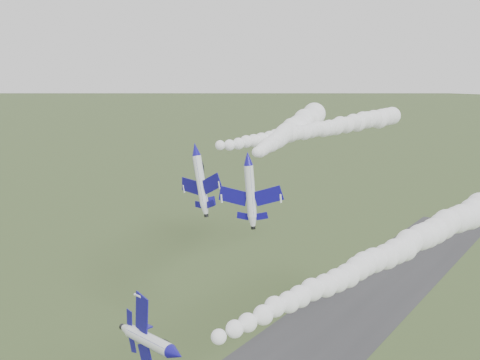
% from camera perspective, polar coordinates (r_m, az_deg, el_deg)
% --- Properties ---
extents(jet_lead, '(5.72, 13.02, 10.73)m').
position_cam_1_polar(jet_lead, '(59.68, -6.90, -18.00)').
color(jet_lead, white).
extents(smoke_trail_jet_lead, '(20.39, 69.29, 5.12)m').
position_cam_1_polar(smoke_trail_jet_lead, '(83.67, 15.66, -7.48)').
color(smoke_trail_jet_lead, white).
extents(jet_pair_left, '(10.85, 13.11, 3.87)m').
position_cam_1_polar(jet_pair_left, '(93.21, -4.82, 3.30)').
color(jet_pair_left, white).
extents(smoke_trail_jet_pair_left, '(15.97, 61.07, 4.44)m').
position_cam_1_polar(smoke_trail_jet_pair_left, '(117.13, 8.56, 5.44)').
color(smoke_trail_jet_pair_left, white).
extents(jet_pair_right, '(10.94, 12.69, 3.25)m').
position_cam_1_polar(jet_pair_right, '(86.19, 0.83, 2.33)').
color(jet_pair_right, white).
extents(smoke_trail_jet_pair_right, '(22.57, 52.13, 5.72)m').
position_cam_1_polar(smoke_trail_jet_pair_right, '(114.10, 5.53, 5.32)').
color(smoke_trail_jet_pair_right, white).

